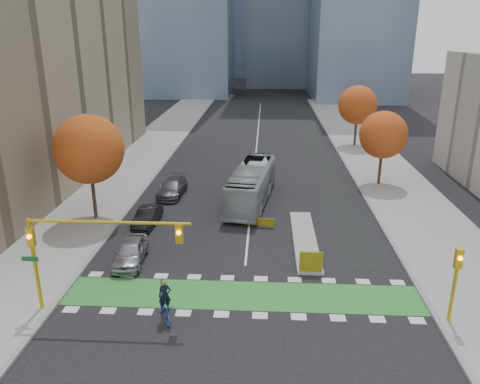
# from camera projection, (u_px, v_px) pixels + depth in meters

# --- Properties ---
(ground) EXTENTS (300.00, 300.00, 0.00)m
(ground) POSITION_uv_depth(u_px,v_px,m) (241.00, 311.00, 24.62)
(ground) COLOR black
(ground) RESTS_ON ground
(sidewalk_west) EXTENTS (7.00, 120.00, 0.15)m
(sidewalk_west) POSITION_uv_depth(u_px,v_px,m) (110.00, 186.00, 44.19)
(sidewalk_west) COLOR gray
(sidewalk_west) RESTS_ON ground
(sidewalk_east) EXTENTS (7.00, 120.00, 0.15)m
(sidewalk_east) POSITION_uv_depth(u_px,v_px,m) (400.00, 191.00, 42.77)
(sidewalk_east) COLOR gray
(sidewalk_east) RESTS_ON ground
(curb_west) EXTENTS (0.30, 120.00, 0.16)m
(curb_west) POSITION_uv_depth(u_px,v_px,m) (146.00, 187.00, 44.00)
(curb_west) COLOR gray
(curb_west) RESTS_ON ground
(curb_east) EXTENTS (0.30, 120.00, 0.16)m
(curb_east) POSITION_uv_depth(u_px,v_px,m) (361.00, 190.00, 42.95)
(curb_east) COLOR gray
(curb_east) RESTS_ON ground
(bike_crossing) EXTENTS (20.00, 3.00, 0.01)m
(bike_crossing) POSITION_uv_depth(u_px,v_px,m) (242.00, 295.00, 26.04)
(bike_crossing) COLOR #2B842E
(bike_crossing) RESTS_ON ground
(centre_line) EXTENTS (0.15, 70.00, 0.01)m
(centre_line) POSITION_uv_depth(u_px,v_px,m) (257.00, 141.00, 62.38)
(centre_line) COLOR silver
(centre_line) RESTS_ON ground
(bike_lane_paint) EXTENTS (2.50, 50.00, 0.01)m
(bike_lane_paint) POSITION_uv_depth(u_px,v_px,m) (322.00, 162.00, 52.54)
(bike_lane_paint) COLOR black
(bike_lane_paint) RESTS_ON ground
(median_island) EXTENTS (1.60, 10.00, 0.16)m
(median_island) POSITION_uv_depth(u_px,v_px,m) (305.00, 239.00, 32.88)
(median_island) COLOR gray
(median_island) RESTS_ON ground
(hazard_board) EXTENTS (1.40, 0.12, 1.30)m
(hazard_board) POSITION_uv_depth(u_px,v_px,m) (311.00, 262.00, 28.12)
(hazard_board) COLOR yellow
(hazard_board) RESTS_ON median_island
(tree_west) EXTENTS (5.20, 5.20, 8.22)m
(tree_west) POSITION_uv_depth(u_px,v_px,m) (89.00, 149.00, 34.75)
(tree_west) COLOR #332114
(tree_west) RESTS_ON ground
(tree_east_near) EXTENTS (4.40, 4.40, 7.08)m
(tree_east_near) POSITION_uv_depth(u_px,v_px,m) (383.00, 135.00, 43.17)
(tree_east_near) COLOR #332114
(tree_east_near) RESTS_ON ground
(tree_east_far) EXTENTS (4.80, 4.80, 7.65)m
(tree_east_far) POSITION_uv_depth(u_px,v_px,m) (358.00, 105.00, 58.13)
(tree_east_far) COLOR #332114
(tree_east_far) RESTS_ON ground
(traffic_signal_west) EXTENTS (8.53, 0.56, 5.20)m
(traffic_signal_west) POSITION_uv_depth(u_px,v_px,m) (82.00, 241.00, 23.24)
(traffic_signal_west) COLOR #BF9914
(traffic_signal_west) RESTS_ON ground
(traffic_signal_east) EXTENTS (0.35, 0.43, 4.10)m
(traffic_signal_east) POSITION_uv_depth(u_px,v_px,m) (456.00, 275.00, 22.70)
(traffic_signal_east) COLOR #BF9914
(traffic_signal_east) RESTS_ON ground
(cyclist) EXTENTS (1.44, 2.09, 2.28)m
(cyclist) POSITION_uv_depth(u_px,v_px,m) (165.00, 307.00, 23.62)
(cyclist) COLOR navy
(cyclist) RESTS_ON ground
(bus) EXTENTS (4.23, 11.74, 3.20)m
(bus) POSITION_uv_depth(u_px,v_px,m) (251.00, 184.00, 39.80)
(bus) COLOR #989C9F
(bus) RESTS_ON ground
(parked_car_a) EXTENTS (1.98, 4.42, 1.48)m
(parked_car_a) POSITION_uv_depth(u_px,v_px,m) (131.00, 252.00, 29.57)
(parked_car_a) COLOR #9C9DA1
(parked_car_a) RESTS_ON ground
(parked_car_b) EXTENTS (1.64, 4.10, 1.33)m
(parked_car_b) POSITION_uv_depth(u_px,v_px,m) (147.00, 216.00, 35.35)
(parked_car_b) COLOR black
(parked_car_b) RESTS_ON ground
(parked_car_c) EXTENTS (2.31, 5.08, 1.44)m
(parked_car_c) POSITION_uv_depth(u_px,v_px,m) (172.00, 188.00, 41.65)
(parked_car_c) COLOR #4C4C51
(parked_car_c) RESTS_ON ground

